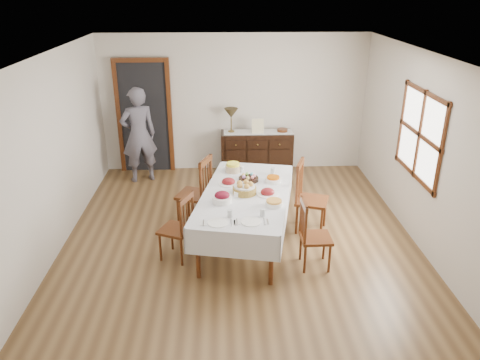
{
  "coord_description": "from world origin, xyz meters",
  "views": [
    {
      "loc": [
        -0.23,
        -5.74,
        3.42
      ],
      "look_at": [
        0.0,
        0.1,
        0.95
      ],
      "focal_mm": 35.0,
      "sensor_mm": 36.0,
      "label": 1
    }
  ],
  "objects_px": {
    "chair_left_far": "(197,191)",
    "chair_right_near": "(312,234)",
    "sideboard": "(257,153)",
    "dining_table": "(246,199)",
    "chair_right_far": "(308,196)",
    "person": "(138,132)",
    "table_lamp": "(231,114)",
    "chair_left_near": "(179,227)"
  },
  "relations": [
    {
      "from": "chair_left_near",
      "to": "chair_right_near",
      "type": "height_order",
      "value": "chair_left_near"
    },
    {
      "from": "dining_table",
      "to": "chair_right_near",
      "type": "xyz_separation_m",
      "value": [
        0.82,
        -0.64,
        -0.21
      ]
    },
    {
      "from": "chair_right_near",
      "to": "sideboard",
      "type": "height_order",
      "value": "chair_right_near"
    },
    {
      "from": "chair_left_far",
      "to": "chair_right_far",
      "type": "bearing_deg",
      "value": 102.75
    },
    {
      "from": "chair_right_near",
      "to": "chair_left_near",
      "type": "bearing_deg",
      "value": 80.4
    },
    {
      "from": "sideboard",
      "to": "person",
      "type": "distance_m",
      "value": 2.25
    },
    {
      "from": "dining_table",
      "to": "chair_left_near",
      "type": "xyz_separation_m",
      "value": [
        -0.9,
        -0.38,
        -0.21
      ]
    },
    {
      "from": "sideboard",
      "to": "table_lamp",
      "type": "height_order",
      "value": "table_lamp"
    },
    {
      "from": "sideboard",
      "to": "dining_table",
      "type": "bearing_deg",
      "value": -97.38
    },
    {
      "from": "dining_table",
      "to": "chair_right_near",
      "type": "distance_m",
      "value": 1.06
    },
    {
      "from": "chair_left_near",
      "to": "person",
      "type": "height_order",
      "value": "person"
    },
    {
      "from": "dining_table",
      "to": "sideboard",
      "type": "relative_size",
      "value": 1.79
    },
    {
      "from": "chair_left_near",
      "to": "chair_right_near",
      "type": "distance_m",
      "value": 1.73
    },
    {
      "from": "table_lamp",
      "to": "person",
      "type": "bearing_deg",
      "value": -169.44
    },
    {
      "from": "dining_table",
      "to": "chair_right_far",
      "type": "distance_m",
      "value": 1.0
    },
    {
      "from": "chair_left_near",
      "to": "table_lamp",
      "type": "height_order",
      "value": "table_lamp"
    },
    {
      "from": "chair_right_near",
      "to": "person",
      "type": "bearing_deg",
      "value": 40.4
    },
    {
      "from": "sideboard",
      "to": "chair_left_far",
      "type": "bearing_deg",
      "value": -116.56
    },
    {
      "from": "dining_table",
      "to": "chair_right_near",
      "type": "relative_size",
      "value": 2.62
    },
    {
      "from": "chair_right_near",
      "to": "chair_right_far",
      "type": "relative_size",
      "value": 0.87
    },
    {
      "from": "chair_left_far",
      "to": "chair_right_far",
      "type": "height_order",
      "value": "chair_left_far"
    },
    {
      "from": "chair_left_far",
      "to": "chair_right_near",
      "type": "height_order",
      "value": "chair_left_far"
    },
    {
      "from": "chair_left_near",
      "to": "table_lamp",
      "type": "bearing_deg",
      "value": -170.31
    },
    {
      "from": "chair_left_far",
      "to": "chair_right_far",
      "type": "distance_m",
      "value": 1.65
    },
    {
      "from": "chair_left_near",
      "to": "person",
      "type": "bearing_deg",
      "value": -137.74
    },
    {
      "from": "dining_table",
      "to": "chair_left_near",
      "type": "relative_size",
      "value": 2.6
    },
    {
      "from": "person",
      "to": "table_lamp",
      "type": "height_order",
      "value": "person"
    },
    {
      "from": "sideboard",
      "to": "person",
      "type": "height_order",
      "value": "person"
    },
    {
      "from": "chair_right_near",
      "to": "table_lamp",
      "type": "bearing_deg",
      "value": 15.19
    },
    {
      "from": "chair_left_far",
      "to": "sideboard",
      "type": "relative_size",
      "value": 0.8
    },
    {
      "from": "chair_right_far",
      "to": "table_lamp",
      "type": "distance_m",
      "value": 2.65
    },
    {
      "from": "sideboard",
      "to": "table_lamp",
      "type": "distance_m",
      "value": 0.9
    },
    {
      "from": "dining_table",
      "to": "chair_left_far",
      "type": "xyz_separation_m",
      "value": [
        -0.7,
        0.57,
        -0.13
      ]
    },
    {
      "from": "chair_right_far",
      "to": "sideboard",
      "type": "bearing_deg",
      "value": 33.81
    },
    {
      "from": "chair_right_near",
      "to": "person",
      "type": "relative_size",
      "value": 0.5
    },
    {
      "from": "dining_table",
      "to": "chair_left_near",
      "type": "height_order",
      "value": "chair_left_near"
    },
    {
      "from": "chair_right_far",
      "to": "chair_left_near",
      "type": "bearing_deg",
      "value": 130.88
    },
    {
      "from": "chair_right_far",
      "to": "sideboard",
      "type": "height_order",
      "value": "chair_right_far"
    },
    {
      "from": "chair_left_near",
      "to": "chair_right_near",
      "type": "bearing_deg",
      "value": 104.9
    },
    {
      "from": "dining_table",
      "to": "person",
      "type": "bearing_deg",
      "value": 139.01
    },
    {
      "from": "person",
      "to": "table_lamp",
      "type": "bearing_deg",
      "value": 169.28
    },
    {
      "from": "dining_table",
      "to": "table_lamp",
      "type": "height_order",
      "value": "table_lamp"
    }
  ]
}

